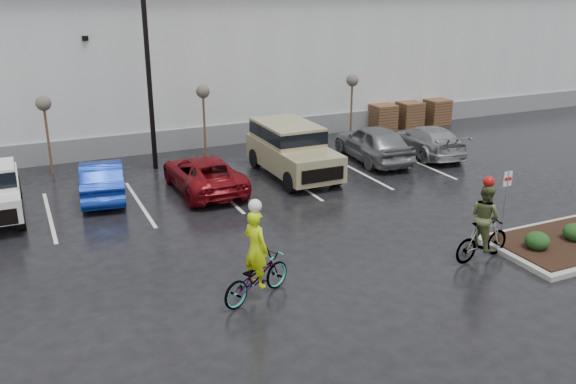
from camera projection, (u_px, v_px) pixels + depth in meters
name	position (u px, v px, depth m)	size (l,w,h in m)	color
ground	(400.00, 266.00, 16.83)	(120.00, 120.00, 0.00)	black
warehouse	(181.00, 52.00, 34.51)	(60.50, 15.50, 7.20)	silver
wooded_ridge	(113.00, 33.00, 54.47)	(80.00, 25.00, 6.00)	#27441C
lamppost	(145.00, 29.00, 23.69)	(0.50, 1.00, 9.22)	black
sapling_west	(44.00, 108.00, 23.94)	(0.60, 0.60, 3.20)	#4B2A1E
sapling_mid	(203.00, 95.00, 26.50)	(0.60, 0.60, 3.20)	#4B2A1E
sapling_east	(352.00, 84.00, 29.46)	(0.60, 0.60, 3.20)	#4B2A1E
pallet_stack_a	(382.00, 117.00, 31.98)	(1.20, 1.20, 1.35)	#4B2A1E
pallet_stack_b	(409.00, 114.00, 32.65)	(1.20, 1.20, 1.35)	#4B2A1E
pallet_stack_c	(436.00, 111.00, 33.36)	(1.20, 1.20, 1.35)	#4B2A1E
shrub_a	(537.00, 241.00, 17.41)	(0.70, 0.70, 0.52)	black
shrub_b	(575.00, 232.00, 18.01)	(0.70, 0.70, 0.52)	black
fire_lane_sign	(506.00, 196.00, 18.04)	(0.30, 0.05, 2.20)	gray
car_blue	(102.00, 179.00, 21.96)	(1.46, 4.20, 1.38)	navy
car_red	(204.00, 174.00, 22.65)	(2.19, 4.76, 1.32)	maroon
suv_tan	(293.00, 151.00, 24.27)	(2.20, 5.10, 2.06)	#9A9268
car_grey	(373.00, 143.00, 26.42)	(1.89, 4.69, 1.60)	slate
car_far_silver	(427.00, 140.00, 27.37)	(1.86, 4.57, 1.33)	#9CA0A3
cyclist_hivis	(256.00, 269.00, 14.88)	(2.26, 1.53, 2.60)	#3F3F44
cyclist_olive	(483.00, 230.00, 16.94)	(1.93, 0.95, 2.46)	#3F3F44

